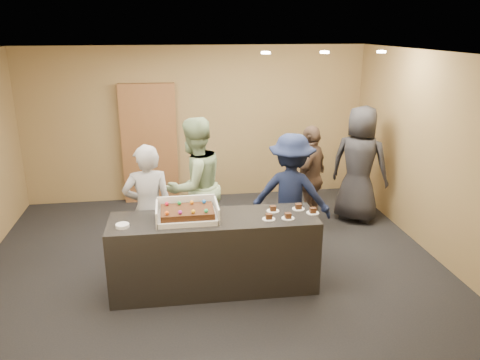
{
  "coord_description": "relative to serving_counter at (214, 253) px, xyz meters",
  "views": [
    {
      "loc": [
        -0.5,
        -5.68,
        3.0
      ],
      "look_at": [
        0.38,
        0.0,
        1.1
      ],
      "focal_mm": 35.0,
      "sensor_mm": 36.0,
      "label": 1
    }
  ],
  "objects": [
    {
      "name": "room",
      "position": [
        0.04,
        0.73,
        0.9
      ],
      "size": [
        6.04,
        6.0,
        2.7
      ],
      "color": "black",
      "rests_on": "ground"
    },
    {
      "name": "serving_counter",
      "position": [
        0.0,
        0.0,
        0.0
      ],
      "size": [
        2.41,
        0.74,
        0.9
      ],
      "primitive_type": "cube",
      "rotation": [
        0.0,
        0.0,
        -0.02
      ],
      "color": "black",
      "rests_on": "floor"
    },
    {
      "name": "storage_cabinet",
      "position": [
        -0.81,
        3.14,
        0.59
      ],
      "size": [
        0.95,
        0.15,
        2.09
      ],
      "primitive_type": "cube",
      "color": "brown",
      "rests_on": "floor"
    },
    {
      "name": "cake_box",
      "position": [
        -0.3,
        0.03,
        0.5
      ],
      "size": [
        0.7,
        0.48,
        0.21
      ],
      "color": "white",
      "rests_on": "serving_counter"
    },
    {
      "name": "sheet_cake",
      "position": [
        -0.3,
        0.0,
        0.55
      ],
      "size": [
        0.6,
        0.41,
        0.12
      ],
      "color": "#351C0C",
      "rests_on": "cake_box"
    },
    {
      "name": "plate_stack",
      "position": [
        -1.02,
        -0.1,
        0.47
      ],
      "size": [
        0.15,
        0.15,
        0.04
      ],
      "primitive_type": "cylinder",
      "color": "white",
      "rests_on": "serving_counter"
    },
    {
      "name": "slice_a",
      "position": [
        0.62,
        -0.14,
        0.47
      ],
      "size": [
        0.15,
        0.15,
        0.07
      ],
      "color": "white",
      "rests_on": "serving_counter"
    },
    {
      "name": "slice_b",
      "position": [
        0.72,
        0.1,
        0.47
      ],
      "size": [
        0.15,
        0.15,
        0.07
      ],
      "color": "white",
      "rests_on": "serving_counter"
    },
    {
      "name": "slice_c",
      "position": [
        0.84,
        -0.15,
        0.47
      ],
      "size": [
        0.15,
        0.15,
        0.07
      ],
      "color": "white",
      "rests_on": "serving_counter"
    },
    {
      "name": "slice_d",
      "position": [
        1.04,
        0.11,
        0.47
      ],
      "size": [
        0.15,
        0.15,
        0.07
      ],
      "color": "white",
      "rests_on": "serving_counter"
    },
    {
      "name": "slice_e",
      "position": [
        1.17,
        -0.04,
        0.47
      ],
      "size": [
        0.15,
        0.15,
        0.07
      ],
      "color": "white",
      "rests_on": "serving_counter"
    },
    {
      "name": "person_server_grey",
      "position": [
        -0.76,
        0.53,
        0.39
      ],
      "size": [
        0.64,
        0.45,
        1.67
      ],
      "primitive_type": "imported",
      "rotation": [
        0.0,
        0.0,
        3.23
      ],
      "color": "#99999E",
      "rests_on": "floor"
    },
    {
      "name": "person_sage_man",
      "position": [
        -0.15,
        1.04,
        0.49
      ],
      "size": [
        1.16,
        1.11,
        1.88
      ],
      "primitive_type": "imported",
      "rotation": [
        0.0,
        0.0,
        3.75
      ],
      "color": "#8DA67A",
      "rests_on": "floor"
    },
    {
      "name": "person_navy_man",
      "position": [
        1.13,
        0.8,
        0.39
      ],
      "size": [
        1.24,
        0.98,
        1.67
      ],
      "primitive_type": "imported",
      "rotation": [
        0.0,
        0.0,
        2.76
      ],
      "color": "#141C3A",
      "rests_on": "floor"
    },
    {
      "name": "person_brown_extra",
      "position": [
        1.64,
        1.55,
        0.36
      ],
      "size": [
        0.9,
        0.99,
        1.62
      ],
      "primitive_type": "imported",
      "rotation": [
        0.0,
        0.0,
        4.04
      ],
      "color": "#503B2E",
      "rests_on": "floor"
    },
    {
      "name": "person_dark_suit",
      "position": [
        2.48,
        1.74,
        0.48
      ],
      "size": [
        1.08,
        1.03,
        1.86
      ],
      "primitive_type": "imported",
      "rotation": [
        0.0,
        0.0,
        2.47
      ],
      "color": "#26262B",
      "rests_on": "floor"
    },
    {
      "name": "ceiling_spotlights",
      "position": [
        1.64,
        1.23,
        2.22
      ],
      "size": [
        1.72,
        0.12,
        0.03
      ],
      "color": "#FFEAC6",
      "rests_on": "ceiling"
    }
  ]
}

